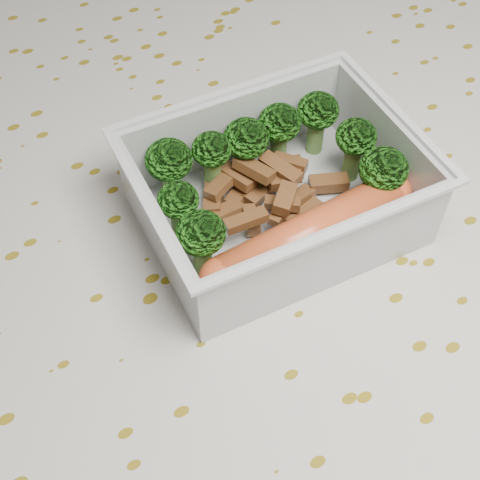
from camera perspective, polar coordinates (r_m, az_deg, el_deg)
dining_table at (r=0.52m, az=-1.14°, el=-7.51°), size 1.40×0.90×0.75m
tablecloth at (r=0.48m, az=-1.24°, el=-4.42°), size 1.46×0.96×0.19m
lunch_container at (r=0.45m, az=3.13°, el=3.56°), size 0.19×0.15×0.06m
broccoli_florets at (r=0.45m, az=2.11°, el=6.83°), size 0.16×0.11×0.05m
meat_pile at (r=0.46m, az=2.10°, el=4.36°), size 0.10×0.07×0.03m
sausage at (r=0.43m, az=6.03°, el=0.56°), size 0.16×0.03×0.03m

